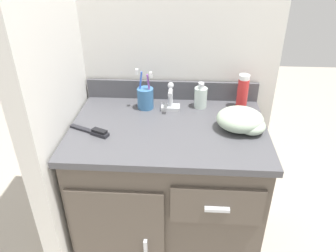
# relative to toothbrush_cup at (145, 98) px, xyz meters

# --- Properties ---
(ground_plane) EXTENTS (6.00, 6.00, 0.00)m
(ground_plane) POSITION_rel_toothbrush_cup_xyz_m (0.12, -0.18, -0.84)
(ground_plane) COLOR #ADA393
(wall_back) EXTENTS (1.06, 0.08, 2.20)m
(wall_back) POSITION_rel_toothbrush_cup_xyz_m (0.12, 0.17, 0.26)
(wall_back) COLOR silver
(wall_back) RESTS_ON ground_plane
(wall_left) EXTENTS (0.08, 0.67, 2.20)m
(wall_left) POSITION_rel_toothbrush_cup_xyz_m (-0.37, -0.18, 0.26)
(wall_left) COLOR silver
(wall_left) RESTS_ON ground_plane
(vanity) EXTENTS (0.88, 0.61, 0.78)m
(vanity) POSITION_rel_toothbrush_cup_xyz_m (0.12, -0.18, -0.43)
(vanity) COLOR brown
(vanity) RESTS_ON ground_plane
(backsplash) EXTENTS (0.88, 0.02, 0.10)m
(backsplash) POSITION_rel_toothbrush_cup_xyz_m (0.12, 0.11, -0.01)
(backsplash) COLOR #4C4C51
(backsplash) RESTS_ON vanity
(sink_faucet) EXTENTS (0.09, 0.09, 0.14)m
(sink_faucet) POSITION_rel_toothbrush_cup_xyz_m (0.12, -0.01, -0.01)
(sink_faucet) COLOR silver
(sink_faucet) RESTS_ON vanity
(toothbrush_cup) EXTENTS (0.08, 0.08, 0.20)m
(toothbrush_cup) POSITION_rel_toothbrush_cup_xyz_m (0.00, 0.00, 0.00)
(toothbrush_cup) COLOR teal
(toothbrush_cup) RESTS_ON vanity
(soap_dispenser) EXTENTS (0.06, 0.07, 0.13)m
(soap_dispenser) POSITION_rel_toothbrush_cup_xyz_m (0.27, 0.03, -0.00)
(soap_dispenser) COLOR silver
(soap_dispenser) RESTS_ON vanity
(shaving_cream_can) EXTENTS (0.05, 0.05, 0.17)m
(shaving_cream_can) POSITION_rel_toothbrush_cup_xyz_m (0.47, 0.04, 0.03)
(shaving_cream_can) COLOR red
(shaving_cream_can) RESTS_ON vanity
(hairbrush) EXTENTS (0.19, 0.11, 0.03)m
(hairbrush) POSITION_rel_toothbrush_cup_xyz_m (-0.19, -0.26, -0.04)
(hairbrush) COLOR #232328
(hairbrush) RESTS_ON vanity
(hand_towel) EXTENTS (0.21, 0.19, 0.10)m
(hand_towel) POSITION_rel_toothbrush_cup_xyz_m (0.45, -0.18, -0.01)
(hand_towel) COLOR #A8BCA3
(hand_towel) RESTS_ON vanity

